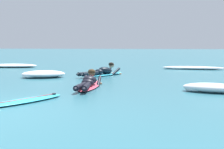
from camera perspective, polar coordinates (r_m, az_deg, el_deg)
name	(u,v)px	position (r m, az deg, el deg)	size (l,w,h in m)	color
ground_plane	(87,71)	(16.22, -4.04, 0.64)	(120.00, 120.00, 0.00)	#2D6B7A
surfer_near	(89,83)	(9.96, -3.77, -1.37)	(0.60, 2.76, 0.54)	#E54C66
surfer_far	(103,72)	(13.61, -1.50, 0.39)	(1.57, 2.46, 0.54)	#2DB2D1
drifting_surfboard	(25,100)	(7.78, -13.83, -4.08)	(1.39, 2.15, 0.16)	#2DB2D1
whitewater_front	(193,68)	(17.31, 12.95, 1.04)	(3.00, 0.90, 0.15)	white
whitewater_mid_right	(212,88)	(9.39, 15.84, -2.10)	(1.65, 1.13, 0.24)	white
whitewater_back	(43,74)	(13.15, -10.98, 0.05)	(1.84, 1.54, 0.26)	white
whitewater_far_band	(13,66)	(19.03, -15.71, 1.37)	(2.63, 1.41, 0.18)	white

